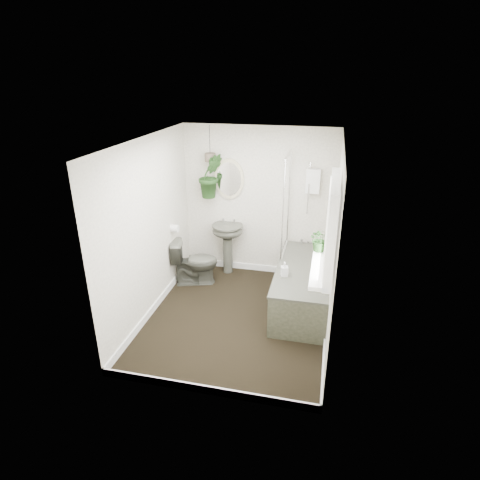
# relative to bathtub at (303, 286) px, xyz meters

# --- Properties ---
(floor) EXTENTS (2.30, 2.80, 0.02)m
(floor) POSITION_rel_bathtub_xyz_m (-0.80, -0.50, -0.30)
(floor) COLOR black
(floor) RESTS_ON ground
(ceiling) EXTENTS (2.30, 2.80, 0.02)m
(ceiling) POSITION_rel_bathtub_xyz_m (-0.80, -0.50, 2.02)
(ceiling) COLOR white
(ceiling) RESTS_ON ground
(wall_back) EXTENTS (2.30, 0.02, 2.30)m
(wall_back) POSITION_rel_bathtub_xyz_m (-0.80, 0.91, 0.86)
(wall_back) COLOR white
(wall_back) RESTS_ON ground
(wall_front) EXTENTS (2.30, 0.02, 2.30)m
(wall_front) POSITION_rel_bathtub_xyz_m (-0.80, -1.91, 0.86)
(wall_front) COLOR white
(wall_front) RESTS_ON ground
(wall_left) EXTENTS (0.02, 2.80, 2.30)m
(wall_left) POSITION_rel_bathtub_xyz_m (-1.96, -0.50, 0.86)
(wall_left) COLOR white
(wall_left) RESTS_ON ground
(wall_right) EXTENTS (0.02, 2.80, 2.30)m
(wall_right) POSITION_rel_bathtub_xyz_m (0.36, -0.50, 0.86)
(wall_right) COLOR white
(wall_right) RESTS_ON ground
(skirting) EXTENTS (2.30, 2.80, 0.10)m
(skirting) POSITION_rel_bathtub_xyz_m (-0.80, -0.50, -0.24)
(skirting) COLOR white
(skirting) RESTS_ON floor
(bathtub) EXTENTS (0.72, 1.72, 0.58)m
(bathtub) POSITION_rel_bathtub_xyz_m (0.00, 0.00, 0.00)
(bathtub) COLOR #404138
(bathtub) RESTS_ON floor
(bath_screen) EXTENTS (0.04, 0.72, 1.40)m
(bath_screen) POSITION_rel_bathtub_xyz_m (-0.33, 0.49, 0.99)
(bath_screen) COLOR silver
(bath_screen) RESTS_ON bathtub
(shower_box) EXTENTS (0.20, 0.10, 0.35)m
(shower_box) POSITION_rel_bathtub_xyz_m (0.00, 0.84, 1.26)
(shower_box) COLOR white
(shower_box) RESTS_ON wall_back
(oval_mirror) EXTENTS (0.46, 0.03, 0.62)m
(oval_mirror) POSITION_rel_bathtub_xyz_m (-1.25, 0.87, 1.21)
(oval_mirror) COLOR beige
(oval_mirror) RESTS_ON wall_back
(wall_sconce) EXTENTS (0.04, 0.04, 0.22)m
(wall_sconce) POSITION_rel_bathtub_xyz_m (-1.65, 0.86, 1.11)
(wall_sconce) COLOR black
(wall_sconce) RESTS_ON wall_back
(toilet_roll_holder) EXTENTS (0.11, 0.11, 0.11)m
(toilet_roll_holder) POSITION_rel_bathtub_xyz_m (-1.90, 0.20, 0.61)
(toilet_roll_holder) COLOR white
(toilet_roll_holder) RESTS_ON wall_left
(window_recess) EXTENTS (0.08, 1.00, 0.90)m
(window_recess) POSITION_rel_bathtub_xyz_m (0.29, -1.20, 1.36)
(window_recess) COLOR white
(window_recess) RESTS_ON wall_right
(window_sill) EXTENTS (0.18, 1.00, 0.04)m
(window_sill) POSITION_rel_bathtub_xyz_m (0.22, -1.20, 0.94)
(window_sill) COLOR white
(window_sill) RESTS_ON wall_right
(window_blinds) EXTENTS (0.01, 0.86, 0.76)m
(window_blinds) POSITION_rel_bathtub_xyz_m (0.24, -1.20, 1.36)
(window_blinds) COLOR white
(window_blinds) RESTS_ON wall_right
(toilet) EXTENTS (0.77, 0.58, 0.70)m
(toilet) POSITION_rel_bathtub_xyz_m (-1.65, 0.29, 0.06)
(toilet) COLOR #404138
(toilet) RESTS_ON floor
(pedestal_sink) EXTENTS (0.48, 0.41, 0.81)m
(pedestal_sink) POSITION_rel_bathtub_xyz_m (-1.25, 0.74, 0.12)
(pedestal_sink) COLOR #404138
(pedestal_sink) RESTS_ON floor
(sill_plant) EXTENTS (0.28, 0.26, 0.26)m
(sill_plant) POSITION_rel_bathtub_xyz_m (0.19, -0.90, 1.09)
(sill_plant) COLOR black
(sill_plant) RESTS_ON window_sill
(hanging_plant) EXTENTS (0.47, 0.44, 0.67)m
(hanging_plant) POSITION_rel_bathtub_xyz_m (-1.50, 0.75, 1.28)
(hanging_plant) COLOR black
(hanging_plant) RESTS_ON ceiling
(soap_bottle) EXTENTS (0.10, 0.11, 0.19)m
(soap_bottle) POSITION_rel_bathtub_xyz_m (-0.23, -0.29, 0.39)
(soap_bottle) COLOR black
(soap_bottle) RESTS_ON bathtub
(hanging_pot) EXTENTS (0.16, 0.16, 0.12)m
(hanging_pot) POSITION_rel_bathtub_xyz_m (-1.50, 0.75, 1.55)
(hanging_pot) COLOR brown
(hanging_pot) RESTS_ON ceiling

